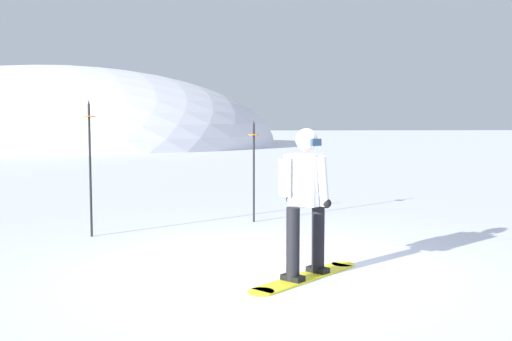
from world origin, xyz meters
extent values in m
plane|color=white|center=(0.00, 0.00, 0.00)|extent=(300.00, 300.00, 0.00)
ellipsoid|color=white|center=(-11.40, 41.75, 0.00)|extent=(34.99, 31.49, 12.72)
cube|color=yellow|center=(0.38, -0.46, 0.01)|extent=(1.35, 1.25, 0.02)
cylinder|color=yellow|center=(0.96, 0.06, 0.01)|extent=(0.28, 0.28, 0.02)
cylinder|color=yellow|center=(-0.20, -0.98, 0.01)|extent=(0.28, 0.28, 0.02)
cube|color=black|center=(0.56, -0.30, 0.05)|extent=(0.27, 0.28, 0.06)
cube|color=black|center=(0.20, -0.62, 0.05)|extent=(0.27, 0.28, 0.06)
cylinder|color=black|center=(0.56, -0.30, 0.43)|extent=(0.15, 0.15, 0.82)
cylinder|color=black|center=(0.20, -0.62, 0.43)|extent=(0.15, 0.15, 0.82)
cube|color=silver|center=(0.38, -0.46, 1.13)|extent=(0.40, 0.41, 0.58)
cylinder|color=silver|center=(0.23, -0.29, 1.13)|extent=(0.20, 0.19, 0.57)
cylinder|color=silver|center=(0.54, -0.63, 1.13)|extent=(0.20, 0.19, 0.57)
sphere|color=black|center=(0.24, -0.25, 0.88)|extent=(0.11, 0.11, 0.11)
sphere|color=black|center=(0.58, -0.62, 0.88)|extent=(0.11, 0.11, 0.11)
cube|color=slate|center=(0.25, -0.31, 1.15)|extent=(0.33, 0.32, 0.44)
cube|color=slate|center=(0.18, -0.24, 1.07)|extent=(0.19, 0.18, 0.20)
sphere|color=beige|center=(0.38, -0.46, 1.56)|extent=(0.21, 0.21, 0.21)
sphere|color=silver|center=(0.38, -0.46, 1.59)|extent=(0.25, 0.25, 0.25)
cube|color=navy|center=(0.47, -0.56, 1.56)|extent=(0.15, 0.14, 0.08)
cylinder|color=black|center=(0.21, 3.41, 0.88)|extent=(0.04, 0.04, 1.75)
cylinder|color=orange|center=(0.21, 3.41, 1.57)|extent=(0.20, 0.20, 0.02)
cone|color=black|center=(0.21, 3.41, 1.79)|extent=(0.04, 0.04, 0.08)
cylinder|color=black|center=(-2.47, 2.35, 1.03)|extent=(0.04, 0.04, 2.06)
cylinder|color=orange|center=(-2.47, 2.35, 1.88)|extent=(0.20, 0.20, 0.02)
cone|color=black|center=(-2.47, 2.35, 2.10)|extent=(0.04, 0.04, 0.08)
camera|label=1|loc=(-0.92, -6.82, 1.76)|focal=40.40mm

